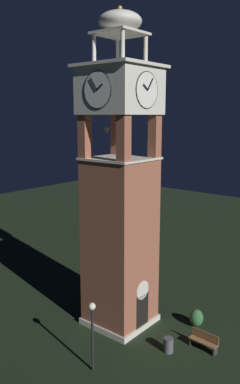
{
  "coord_description": "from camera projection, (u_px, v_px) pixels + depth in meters",
  "views": [
    {
      "loc": [
        -16.82,
        -13.89,
        12.33
      ],
      "look_at": [
        0.0,
        0.0,
        8.06
      ],
      "focal_mm": 36.44,
      "sensor_mm": 36.0,
      "label": 1
    }
  ],
  "objects": [
    {
      "name": "park_bench",
      "position": [
        204.0,
        341.0,
        20.88
      ],
      "size": [
        0.52,
        1.62,
        0.95
      ],
      "color": "brown",
      "rests_on": "ground"
    },
    {
      "name": "trash_bin",
      "position": [
        168.0,
        345.0,
        20.64
      ],
      "size": [
        0.52,
        0.52,
        0.8
      ],
      "primitive_type": "cylinder",
      "color": "#4C4C51",
      "rests_on": "ground"
    },
    {
      "name": "ground",
      "position": [
        120.0,
        321.0,
        23.78
      ],
      "size": [
        80.0,
        80.0,
        0.0
      ],
      "primitive_type": "plane",
      "color": "black"
    },
    {
      "name": "shrub_near_entry",
      "position": [
        196.0,
        318.0,
        23.16
      ],
      "size": [
        0.81,
        0.81,
        1.05
      ],
      "primitive_type": "ellipsoid",
      "color": "#336638",
      "rests_on": "ground"
    },
    {
      "name": "clock_tower",
      "position": [
        120.0,
        203.0,
        22.34
      ],
      "size": [
        3.92,
        3.92,
        17.99
      ],
      "color": "#93543D",
      "rests_on": "ground"
    },
    {
      "name": "lamp_post",
      "position": [
        92.0,
        324.0,
        18.73
      ],
      "size": [
        0.36,
        0.36,
        3.59
      ],
      "color": "black",
      "rests_on": "ground"
    }
  ]
}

